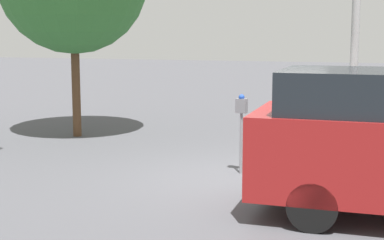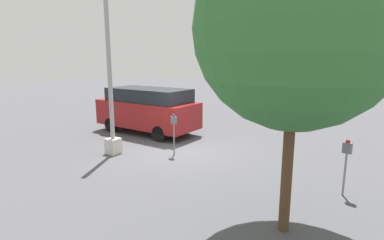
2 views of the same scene
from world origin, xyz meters
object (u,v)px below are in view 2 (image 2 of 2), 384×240
(parking_meter_far, at_px, (347,155))
(street_tree, at_px, (296,28))
(parking_meter_near, at_px, (174,125))
(lamp_post, at_px, (111,108))
(parked_van, at_px, (147,109))

(parking_meter_far, bearing_deg, street_tree, 85.01)
(parking_meter_near, bearing_deg, street_tree, 163.26)
(lamp_post, bearing_deg, parking_meter_far, -173.15)
(parked_van, bearing_deg, lamp_post, 110.97)
(lamp_post, distance_m, street_tree, 7.05)
(parked_van, bearing_deg, parking_meter_near, 147.76)
(parking_meter_near, height_order, street_tree, street_tree)
(parking_meter_far, xyz_separation_m, lamp_post, (7.27, 0.87, 0.61))
(parking_meter_far, bearing_deg, parked_van, -2.34)
(parking_meter_near, distance_m, parking_meter_far, 5.40)
(parked_van, bearing_deg, street_tree, 150.15)
(parked_van, xyz_separation_m, street_tree, (-7.68, 4.51, 2.69))
(lamp_post, xyz_separation_m, parked_van, (1.13, -3.03, -0.54))
(parking_meter_near, xyz_separation_m, lamp_post, (1.88, 1.10, 0.59))
(parked_van, height_order, street_tree, street_tree)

